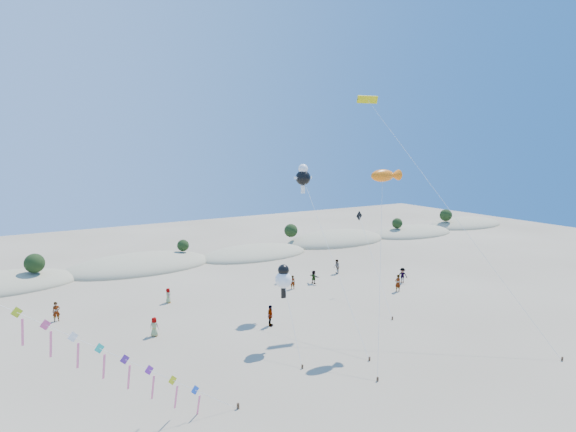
{
  "coord_description": "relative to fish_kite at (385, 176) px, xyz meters",
  "views": [
    {
      "loc": [
        -14.78,
        -16.65,
        15.53
      ],
      "look_at": [
        3.69,
        14.0,
        10.35
      ],
      "focal_mm": 30.0,
      "sensor_mm": 36.0,
      "label": 1
    }
  ],
  "objects": [
    {
      "name": "parafoil_kite",
      "position": [
        3.56,
        5.98,
        6.09
      ],
      "size": [
        5.36,
        17.88,
        20.25
      ],
      "color": "#3F2D1E",
      "rests_on": "ground"
    },
    {
      "name": "dune_ridge",
      "position": [
        -10.81,
        32.75,
        -13.08
      ],
      "size": [
        145.3,
        11.49,
        5.57
      ],
      "color": "gray",
      "rests_on": "ground"
    },
    {
      "name": "dark_kite",
      "position": [
        5.78,
        8.94,
        -7.08
      ],
      "size": [
        4.3,
        9.69,
        8.6
      ],
      "color": "#3F2D1E",
      "rests_on": "ground"
    },
    {
      "name": "fish_kite",
      "position": [
        0.0,
        0.0,
        0.0
      ],
      "size": [
        7.42,
        6.86,
        13.73
      ],
      "color": "#3F2D1E",
      "rests_on": "ground"
    },
    {
      "name": "cartoon_kite_low",
      "position": [
        -8.15,
        2.33,
        -7.83
      ],
      "size": [
        1.82,
        5.19,
        6.45
      ],
      "color": "#3F2D1E",
      "rests_on": "ground"
    },
    {
      "name": "cartoon_kite_high",
      "position": [
        -1.5,
        9.86,
        -0.51
      ],
      "size": [
        3.92,
        14.27,
        13.88
      ],
      "color": "#3F2D1E",
      "rests_on": "ground"
    },
    {
      "name": "beachgoers",
      "position": [
        -0.22,
        12.91,
        -12.34
      ],
      "size": [
        36.3,
        12.1,
        1.87
      ],
      "color": "slate",
      "rests_on": "ground"
    }
  ]
}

